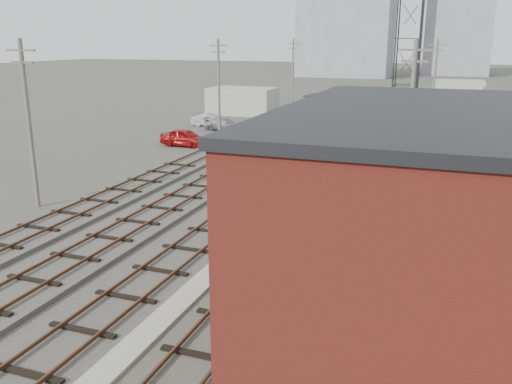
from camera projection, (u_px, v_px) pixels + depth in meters
The scene contains 23 objects.
ground at pixel (372, 120), 62.11m from camera, with size 320.00×320.00×0.00m, color #282621.
track_right at pixel (365, 157), 42.27m from camera, with size 3.20×90.00×0.39m.
track_mid_right at pixel (315, 153), 43.59m from camera, with size 3.20×90.00×0.39m.
track_mid_left at pixel (268, 150), 44.91m from camera, with size 3.20×90.00×0.39m.
track_left at pixel (224, 147), 46.23m from camera, with size 3.20×90.00×0.39m.
platform_curb at pixel (204, 283), 20.32m from camera, with size 0.90×28.00×0.26m, color gray.
brick_building at pixel (396, 235), 15.26m from camera, with size 6.54×12.20×7.22m.
lattice_tower at pixel (407, 62), 35.66m from camera, with size 1.60×1.60×15.00m.
utility_pole_left_a at pixel (29, 120), 28.77m from camera, with size 1.80×0.24×9.00m.
utility_pole_left_b at pixel (219, 85), 51.37m from camera, with size 1.80×0.24×9.00m.
utility_pole_left_c at pixel (293, 71), 73.97m from camera, with size 1.80×0.24×9.00m.
utility_pole_right_a at pixel (410, 118), 29.73m from camera, with size 1.80×0.24×9.00m.
utility_pole_right_b at pixel (434, 80), 56.86m from camera, with size 1.80×0.24×9.00m.
apartment_left at pixel (347, 14), 131.78m from camera, with size 22.00×14.00×30.00m, color gray.
apartment_right at pixel (459, 23), 137.32m from camera, with size 16.00×12.00×26.00m, color gray.
shed_left at pixel (242, 101), 66.95m from camera, with size 8.00×5.00×3.20m, color gray.
shed_right at pixel (458, 97), 67.64m from camera, with size 6.00×6.00×4.00m, color gray.
signal_mast at pixel (245, 287), 15.02m from camera, with size 0.40×0.41×3.95m.
switch_stand at pixel (276, 146), 43.61m from camera, with size 0.40×0.40×1.38m.
site_trailer at pixel (338, 109), 59.61m from camera, with size 7.34×3.68×2.99m.
car_red at pixel (185, 138), 46.76m from camera, with size 1.79×4.44×1.51m, color maroon.
car_silver at pixel (210, 120), 57.65m from camera, with size 1.38×3.96×1.30m, color #A3A6AA.
car_grey at pixel (224, 124), 55.08m from camera, with size 1.71×4.22×1.22m, color slate.
Camera 1 is at (8.71, -2.84, 8.94)m, focal length 38.00 mm.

